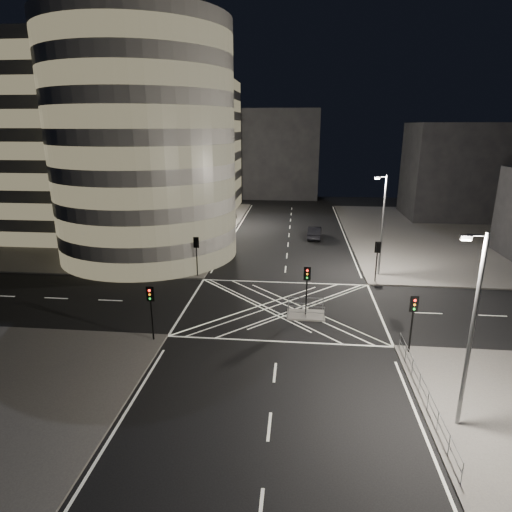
# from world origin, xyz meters

# --- Properties ---
(ground) EXTENTS (120.00, 120.00, 0.00)m
(ground) POSITION_xyz_m (0.00, 0.00, 0.00)
(ground) COLOR black
(ground) RESTS_ON ground
(sidewalk_far_left) EXTENTS (42.00, 42.00, 0.15)m
(sidewalk_far_left) POSITION_xyz_m (-29.00, 27.00, 0.07)
(sidewalk_far_left) COLOR #53504E
(sidewalk_far_left) RESTS_ON ground
(sidewalk_far_right) EXTENTS (42.00, 42.00, 0.15)m
(sidewalk_far_right) POSITION_xyz_m (29.00, 27.00, 0.07)
(sidewalk_far_right) COLOR #53504E
(sidewalk_far_right) RESTS_ON ground
(central_island) EXTENTS (3.00, 2.00, 0.15)m
(central_island) POSITION_xyz_m (2.00, -1.50, 0.07)
(central_island) COLOR slate
(central_island) RESTS_ON ground
(office_tower_curved) EXTENTS (30.00, 29.00, 27.20)m
(office_tower_curved) POSITION_xyz_m (-20.74, 18.74, 12.65)
(office_tower_curved) COLOR gray
(office_tower_curved) RESTS_ON sidewalk_far_left
(office_block_rear) EXTENTS (24.00, 16.00, 22.00)m
(office_block_rear) POSITION_xyz_m (-22.00, 42.00, 11.15)
(office_block_rear) COLOR gray
(office_block_rear) RESTS_ON sidewalk_far_left
(building_right_far) EXTENTS (14.00, 12.00, 15.00)m
(building_right_far) POSITION_xyz_m (26.00, 40.00, 7.65)
(building_right_far) COLOR black
(building_right_far) RESTS_ON sidewalk_far_right
(building_far_end) EXTENTS (18.00, 8.00, 18.00)m
(building_far_end) POSITION_xyz_m (-4.00, 58.00, 9.00)
(building_far_end) COLOR black
(building_far_end) RESTS_ON ground
(tree_a) EXTENTS (4.94, 4.94, 7.58)m
(tree_a) POSITION_xyz_m (-10.50, 9.00, 4.88)
(tree_a) COLOR black
(tree_a) RESTS_ON sidewalk_far_left
(tree_b) EXTENTS (4.85, 4.85, 7.57)m
(tree_b) POSITION_xyz_m (-10.50, 15.00, 4.92)
(tree_b) COLOR black
(tree_b) RESTS_ON sidewalk_far_left
(tree_c) EXTENTS (4.69, 4.69, 7.62)m
(tree_c) POSITION_xyz_m (-10.50, 21.00, 5.06)
(tree_c) COLOR black
(tree_c) RESTS_ON sidewalk_far_left
(tree_d) EXTENTS (4.31, 4.31, 7.63)m
(tree_d) POSITION_xyz_m (-10.50, 27.00, 5.28)
(tree_d) COLOR black
(tree_d) RESTS_ON sidewalk_far_left
(tree_e) EXTENTS (3.66, 3.66, 6.50)m
(tree_e) POSITION_xyz_m (-10.50, 33.00, 4.53)
(tree_e) COLOR black
(tree_e) RESTS_ON sidewalk_far_left
(traffic_signal_fl) EXTENTS (0.55, 0.22, 4.00)m
(traffic_signal_fl) POSITION_xyz_m (-8.80, 6.80, 2.91)
(traffic_signal_fl) COLOR black
(traffic_signal_fl) RESTS_ON sidewalk_far_left
(traffic_signal_nl) EXTENTS (0.55, 0.22, 4.00)m
(traffic_signal_nl) POSITION_xyz_m (-8.80, -6.80, 2.91)
(traffic_signal_nl) COLOR black
(traffic_signal_nl) RESTS_ON sidewalk_near_left
(traffic_signal_fr) EXTENTS (0.55, 0.22, 4.00)m
(traffic_signal_fr) POSITION_xyz_m (8.80, 6.80, 2.91)
(traffic_signal_fr) COLOR black
(traffic_signal_fr) RESTS_ON sidewalk_far_right
(traffic_signal_nr) EXTENTS (0.55, 0.22, 4.00)m
(traffic_signal_nr) POSITION_xyz_m (8.80, -6.80, 2.91)
(traffic_signal_nr) COLOR black
(traffic_signal_nr) RESTS_ON sidewalk_near_right
(traffic_signal_island) EXTENTS (0.55, 0.22, 4.00)m
(traffic_signal_island) POSITION_xyz_m (2.00, -1.50, 2.91)
(traffic_signal_island) COLOR black
(traffic_signal_island) RESTS_ON central_island
(street_lamp_left_near) EXTENTS (1.25, 0.25, 10.00)m
(street_lamp_left_near) POSITION_xyz_m (-9.44, 12.00, 5.54)
(street_lamp_left_near) COLOR slate
(street_lamp_left_near) RESTS_ON sidewalk_far_left
(street_lamp_left_far) EXTENTS (1.25, 0.25, 10.00)m
(street_lamp_left_far) POSITION_xyz_m (-9.44, 30.00, 5.54)
(street_lamp_left_far) COLOR slate
(street_lamp_left_far) RESTS_ON sidewalk_far_left
(street_lamp_right_far) EXTENTS (1.25, 0.25, 10.00)m
(street_lamp_right_far) POSITION_xyz_m (9.44, 9.00, 5.54)
(street_lamp_right_far) COLOR slate
(street_lamp_right_far) RESTS_ON sidewalk_far_right
(street_lamp_right_near) EXTENTS (1.25, 0.25, 10.00)m
(street_lamp_right_near) POSITION_xyz_m (9.44, -14.00, 5.54)
(street_lamp_right_near) COLOR slate
(street_lamp_right_near) RESTS_ON sidewalk_near_right
(railing_near_right) EXTENTS (0.06, 11.70, 1.10)m
(railing_near_right) POSITION_xyz_m (8.30, -12.15, 0.70)
(railing_near_right) COLOR slate
(railing_near_right) RESTS_ON sidewalk_near_right
(railing_island_south) EXTENTS (2.80, 0.06, 1.10)m
(railing_island_south) POSITION_xyz_m (2.00, -2.40, 0.70)
(railing_island_south) COLOR slate
(railing_island_south) RESTS_ON central_island
(railing_island_north) EXTENTS (2.80, 0.06, 1.10)m
(railing_island_north) POSITION_xyz_m (2.00, -0.60, 0.70)
(railing_island_north) COLOR slate
(railing_island_north) RESTS_ON central_island
(sedan) EXTENTS (2.15, 5.12, 1.65)m
(sedan) POSITION_xyz_m (3.48, 23.57, 0.82)
(sedan) COLOR black
(sedan) RESTS_ON ground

